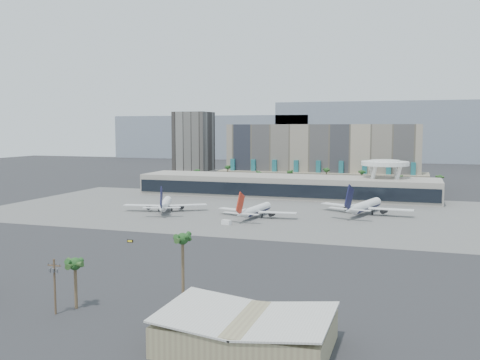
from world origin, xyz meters
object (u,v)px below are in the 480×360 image
(service_vehicle_a, at_px, (176,208))
(taxiway_sign, at_px, (130,241))
(airliner_right, at_px, (364,206))
(airliner_left, at_px, (165,204))
(service_vehicle_b, at_px, (226,222))
(airliner_centre, at_px, (255,210))
(utility_pole, at_px, (54,282))

(service_vehicle_a, height_order, taxiway_sign, service_vehicle_a)
(airliner_right, height_order, taxiway_sign, airliner_right)
(service_vehicle_a, distance_m, taxiway_sign, 73.83)
(airliner_left, distance_m, service_vehicle_b, 45.80)
(airliner_right, distance_m, taxiway_sign, 112.77)
(airliner_left, xyz_separation_m, service_vehicle_b, (39.23, -23.50, -2.58))
(airliner_centre, distance_m, service_vehicle_a, 43.47)
(utility_pole, relative_size, airliner_right, 0.27)
(airliner_left, relative_size, service_vehicle_b, 10.26)
(airliner_centre, bearing_deg, airliner_left, -177.19)
(airliner_centre, xyz_separation_m, airliner_right, (45.33, 23.43, 0.59))
(service_vehicle_a, height_order, service_vehicle_b, service_vehicle_a)
(utility_pole, distance_m, airliner_right, 163.52)
(service_vehicle_a, bearing_deg, taxiway_sign, -69.19)
(airliner_right, bearing_deg, airliner_left, -152.12)
(airliner_centre, height_order, service_vehicle_b, airliner_centre)
(airliner_left, xyz_separation_m, taxiway_sign, (18.77, -66.12, -3.08))
(utility_pole, distance_m, taxiway_sign, 72.09)
(airliner_right, relative_size, service_vehicle_b, 11.69)
(utility_pole, distance_m, airliner_centre, 132.04)
(taxiway_sign, bearing_deg, airliner_right, 43.40)
(service_vehicle_a, bearing_deg, utility_pole, -66.87)
(airliner_left, relative_size, airliner_centre, 1.01)
(airliner_left, bearing_deg, service_vehicle_a, 42.25)
(airliner_centre, bearing_deg, airliner_right, 33.81)
(airliner_left, relative_size, airliner_right, 0.88)
(utility_pole, relative_size, taxiway_sign, 5.55)
(service_vehicle_a, relative_size, service_vehicle_b, 1.07)
(airliner_left, distance_m, service_vehicle_a, 7.22)
(airliner_centre, distance_m, service_vehicle_b, 21.67)
(airliner_right, bearing_deg, airliner_centre, -137.51)
(utility_pole, relative_size, service_vehicle_a, 2.94)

